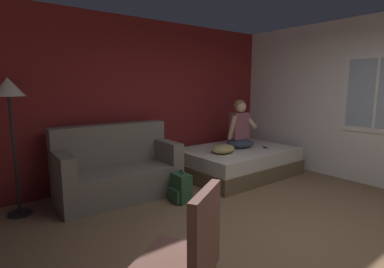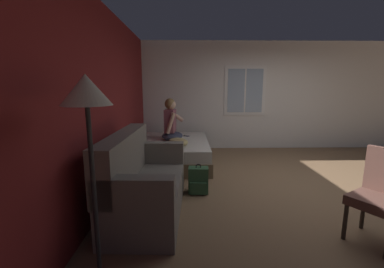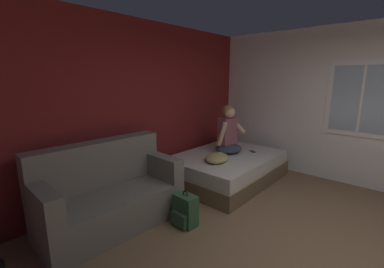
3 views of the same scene
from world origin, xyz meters
name	(u,v)px [view 3 (image 3 of 3)]	position (x,y,z in m)	size (l,w,h in m)	color
wall_back_accent	(135,108)	(0.00, 3.06, 1.35)	(10.09, 0.16, 2.70)	maroon
bed	(227,167)	(1.29, 2.15, 0.24)	(2.02, 1.47, 0.48)	brown
couch	(109,195)	(-0.90, 2.44, 0.39)	(1.73, 0.89, 1.04)	slate
person_seated	(228,134)	(1.40, 2.20, 0.84)	(0.58, 0.51, 0.88)	#383D51
backpack	(185,211)	(-0.30, 1.70, 0.19)	(0.24, 0.31, 0.46)	#2D5133
throw_pillow	(217,158)	(0.83, 2.04, 0.55)	(0.48, 0.36, 0.14)	tan
cell_phone	(253,152)	(1.74, 1.88, 0.48)	(0.07, 0.14, 0.01)	black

